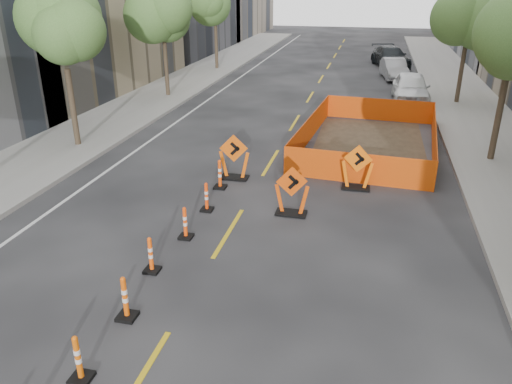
% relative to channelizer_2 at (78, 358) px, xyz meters
% --- Properties ---
extents(ground_plane, '(140.00, 140.00, 0.00)m').
position_rel_channelizer_2_xyz_m(ground_plane, '(1.03, 2.07, -0.49)').
color(ground_plane, black).
extents(sidewalk_left, '(4.00, 90.00, 0.15)m').
position_rel_channelizer_2_xyz_m(sidewalk_left, '(-7.97, 14.07, -0.41)').
color(sidewalk_left, gray).
rests_on(sidewalk_left, ground).
extents(sidewalk_right, '(4.00, 90.00, 0.15)m').
position_rel_channelizer_2_xyz_m(sidewalk_right, '(10.03, 14.07, -0.41)').
color(sidewalk_right, gray).
rests_on(sidewalk_right, ground).
extents(tree_l_b, '(2.80, 2.80, 5.95)m').
position_rel_channelizer_2_xyz_m(tree_l_b, '(-7.37, 12.07, 4.04)').
color(tree_l_b, '#382B1E').
rests_on(tree_l_b, ground).
extents(tree_l_c, '(2.80, 2.80, 5.95)m').
position_rel_channelizer_2_xyz_m(tree_l_c, '(-7.37, 22.07, 4.04)').
color(tree_l_c, '#382B1E').
rests_on(tree_l_c, ground).
extents(tree_l_d, '(2.80, 2.80, 5.95)m').
position_rel_channelizer_2_xyz_m(tree_l_d, '(-7.37, 32.07, 4.04)').
color(tree_l_d, '#382B1E').
rests_on(tree_l_d, ground).
extents(tree_r_c, '(2.80, 2.80, 5.95)m').
position_rel_channelizer_2_xyz_m(tree_r_c, '(9.43, 24.07, 4.04)').
color(tree_r_c, '#382B1E').
rests_on(tree_r_c, ground).
extents(channelizer_2, '(0.38, 0.38, 0.97)m').
position_rel_channelizer_2_xyz_m(channelizer_2, '(0.00, 0.00, 0.00)').
color(channelizer_2, '#D95809').
rests_on(channelizer_2, ground).
extents(channelizer_3, '(0.40, 0.40, 1.02)m').
position_rel_channelizer_2_xyz_m(channelizer_3, '(-0.01, 1.83, 0.02)').
color(channelizer_3, '#E45209').
rests_on(channelizer_3, ground).
extents(channelizer_4, '(0.37, 0.37, 0.95)m').
position_rel_channelizer_2_xyz_m(channelizer_4, '(-0.25, 3.65, -0.01)').
color(channelizer_4, '#FF510A').
rests_on(channelizer_4, ground).
extents(channelizer_5, '(0.37, 0.37, 0.94)m').
position_rel_channelizer_2_xyz_m(channelizer_5, '(-0.04, 5.48, -0.02)').
color(channelizer_5, '#FF470A').
rests_on(channelizer_5, ground).
extents(channelizer_6, '(0.37, 0.37, 0.94)m').
position_rel_channelizer_2_xyz_m(channelizer_6, '(-0.03, 7.30, -0.02)').
color(channelizer_6, '#FA400A').
rests_on(channelizer_6, ground).
extents(channelizer_7, '(0.41, 0.41, 1.03)m').
position_rel_channelizer_2_xyz_m(channelizer_7, '(-0.15, 9.13, 0.03)').
color(channelizer_7, '#F8490A').
rests_on(channelizer_7, ground).
extents(chevron_sign_left, '(1.21, 0.87, 1.66)m').
position_rel_channelizer_2_xyz_m(chevron_sign_left, '(0.09, 10.10, 0.34)').
color(chevron_sign_left, '#E15509').
rests_on(chevron_sign_left, ground).
extents(chevron_sign_center, '(1.19, 0.91, 1.57)m').
position_rel_channelizer_2_xyz_m(chevron_sign_center, '(2.57, 7.63, 0.30)').
color(chevron_sign_center, '#D94709').
rests_on(chevron_sign_center, ground).
extents(chevron_sign_right, '(1.11, 0.72, 1.59)m').
position_rel_channelizer_2_xyz_m(chevron_sign_right, '(4.41, 10.12, 0.31)').
color(chevron_sign_right, '#FF680A').
rests_on(chevron_sign_right, ground).
extents(safety_fence, '(5.91, 9.27, 1.11)m').
position_rel_channelizer_2_xyz_m(safety_fence, '(4.74, 15.07, 0.07)').
color(safety_fence, orange).
rests_on(safety_fence, ground).
extents(parked_car_near, '(2.04, 4.95, 1.68)m').
position_rel_channelizer_2_xyz_m(parked_car_near, '(6.82, 23.97, 0.35)').
color(parked_car_near, white).
rests_on(parked_car_near, ground).
extents(parked_car_mid, '(2.09, 4.39, 1.39)m').
position_rel_channelizer_2_xyz_m(parked_car_mid, '(6.06, 31.35, 0.21)').
color(parked_car_mid, '#9A9B9F').
rests_on(parked_car_mid, ground).
extents(parked_car_far, '(3.53, 5.78, 1.56)m').
position_rel_channelizer_2_xyz_m(parked_car_far, '(5.89, 36.76, 0.30)').
color(parked_car_far, black).
rests_on(parked_car_far, ground).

